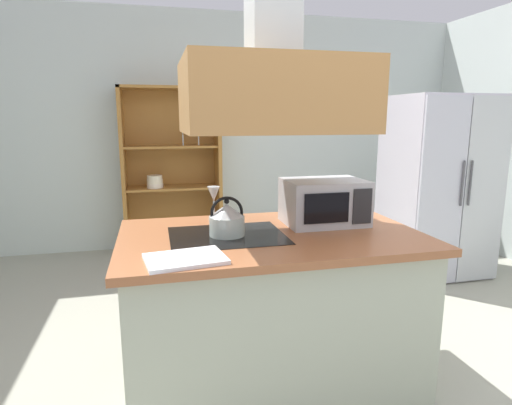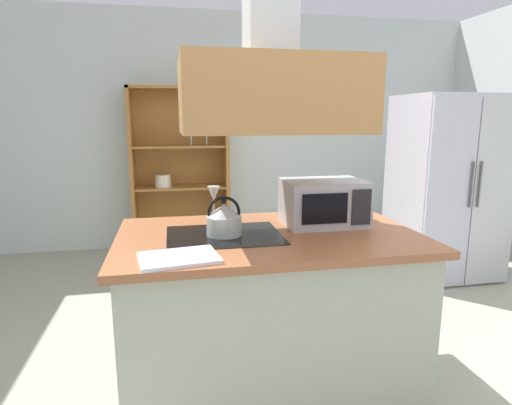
# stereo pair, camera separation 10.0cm
# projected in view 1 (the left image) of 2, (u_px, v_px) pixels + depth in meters

# --- Properties ---
(ground_plane) EXTENTS (7.80, 7.80, 0.00)m
(ground_plane) POSITION_uv_depth(u_px,v_px,m) (302.00, 383.00, 2.46)
(ground_plane) COLOR #9B9A89
(wall_back) EXTENTS (6.00, 0.12, 2.70)m
(wall_back) POSITION_uv_depth(u_px,v_px,m) (220.00, 132.00, 5.05)
(wall_back) COLOR silver
(wall_back) RESTS_ON ground
(kitchen_island) EXTENTS (1.61, 0.99, 0.90)m
(kitchen_island) POSITION_uv_depth(u_px,v_px,m) (271.00, 310.00, 2.38)
(kitchen_island) COLOR #AFB8A0
(kitchen_island) RESTS_ON ground
(range_hood) EXTENTS (0.90, 0.70, 1.26)m
(range_hood) POSITION_uv_depth(u_px,v_px,m) (272.00, 73.00, 2.13)
(range_hood) COLOR #B57F46
(refrigerator) EXTENTS (0.90, 0.78, 1.72)m
(refrigerator) POSITION_uv_depth(u_px,v_px,m) (437.00, 186.00, 4.11)
(refrigerator) COLOR #BCB7C4
(refrigerator) RESTS_ON ground
(dish_cabinet) EXTENTS (1.08, 0.40, 1.85)m
(dish_cabinet) POSITION_uv_depth(u_px,v_px,m) (172.00, 180.00, 4.82)
(dish_cabinet) COLOR #A16B2E
(dish_cabinet) RESTS_ON ground
(kettle) EXTENTS (0.19, 0.19, 0.21)m
(kettle) POSITION_uv_depth(u_px,v_px,m) (227.00, 219.00, 2.22)
(kettle) COLOR #B1C1B7
(kettle) RESTS_ON kitchen_island
(cutting_board) EXTENTS (0.37, 0.29, 0.02)m
(cutting_board) POSITION_uv_depth(u_px,v_px,m) (185.00, 259.00, 1.84)
(cutting_board) COLOR white
(cutting_board) RESTS_ON kitchen_island
(microwave) EXTENTS (0.46, 0.35, 0.26)m
(microwave) POSITION_uv_depth(u_px,v_px,m) (324.00, 202.00, 2.48)
(microwave) COLOR #B7BABF
(microwave) RESTS_ON kitchen_island
(wine_glass_on_counter) EXTENTS (0.08, 0.08, 0.21)m
(wine_glass_on_counter) POSITION_uv_depth(u_px,v_px,m) (214.00, 195.00, 2.56)
(wine_glass_on_counter) COLOR silver
(wine_glass_on_counter) RESTS_ON kitchen_island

